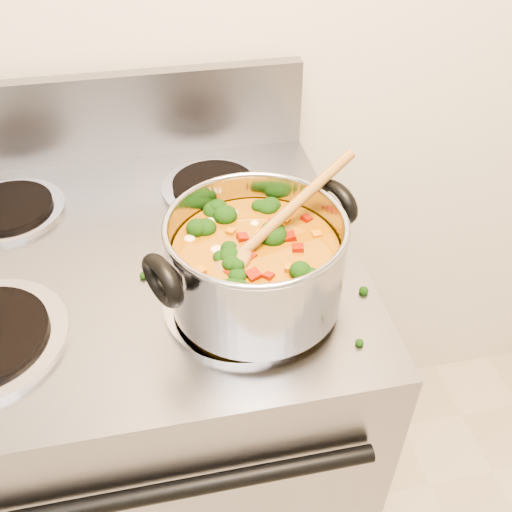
# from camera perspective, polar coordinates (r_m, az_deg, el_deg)

# --- Properties ---
(electric_range) EXTENTS (0.73, 0.66, 1.08)m
(electric_range) POSITION_cam_1_polar(r_m,az_deg,el_deg) (1.24, -10.43, -15.81)
(electric_range) COLOR gray
(electric_range) RESTS_ON ground
(stockpot) EXTENTS (0.29, 0.23, 0.14)m
(stockpot) POSITION_cam_1_polar(r_m,az_deg,el_deg) (0.74, 0.06, -0.74)
(stockpot) COLOR #A7A7AF
(stockpot) RESTS_ON electric_range
(wooden_spoon) EXTENTS (0.24, 0.16, 0.09)m
(wooden_spoon) POSITION_cam_1_polar(r_m,az_deg,el_deg) (0.72, 0.75, 2.25)
(wooden_spoon) COLOR olive
(wooden_spoon) RESTS_ON stockpot
(cooktop_crumbs) EXTENTS (0.31, 0.26, 0.01)m
(cooktop_crumbs) POSITION_cam_1_polar(r_m,az_deg,el_deg) (0.78, -1.86, -5.99)
(cooktop_crumbs) COLOR black
(cooktop_crumbs) RESTS_ON electric_range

